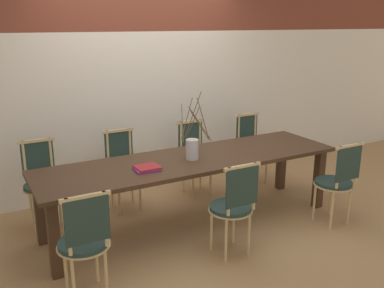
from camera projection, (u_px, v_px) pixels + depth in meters
The scene contains 12 objects.
ground_plane at pixel (192, 223), 4.53m from camera, with size 16.00×16.00×0.00m, color #A87F51.
wall_rear at pixel (142, 61), 5.14m from camera, with size 12.00×0.06×3.20m.
dining_table at pixel (192, 166), 4.35m from camera, with size 3.14×0.86×0.72m.
chair_near_leftend at pixel (85, 240), 3.17m from camera, with size 0.40×0.40×0.90m.
chair_near_left at pixel (234, 204), 3.79m from camera, with size 0.40×0.40×0.90m.
chair_near_center at pixel (337, 180), 4.38m from camera, with size 0.40×0.40×0.90m.
chair_far_leftend at pixel (42, 180), 4.38m from camera, with size 0.40×0.40×0.90m.
chair_far_left at pixel (123, 166), 4.79m from camera, with size 0.40×0.40×0.90m.
chair_far_center at pixel (195, 154), 5.21m from camera, with size 0.40×0.40×0.90m.
chair_far_right at pixel (252, 145), 5.61m from camera, with size 0.40×0.40×0.90m.
vase_centerpiece at pixel (192, 148), 4.27m from camera, with size 0.30×0.30×0.68m.
book_stack at pixel (147, 168), 3.99m from camera, with size 0.24×0.21×0.03m.
Camera 1 is at (-1.99, -3.61, 2.05)m, focal length 40.00 mm.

